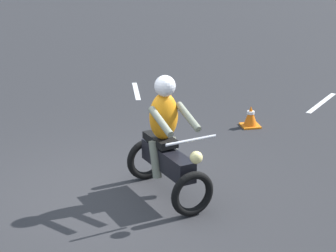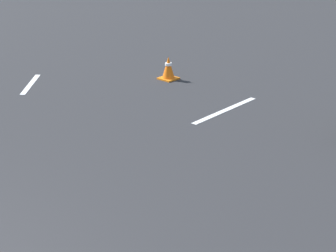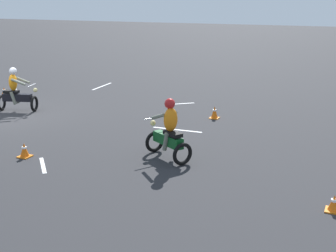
{
  "view_description": "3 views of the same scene",
  "coord_description": "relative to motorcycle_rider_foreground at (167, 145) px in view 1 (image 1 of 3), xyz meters",
  "views": [
    {
      "loc": [
        0.76,
        7.95,
        3.83
      ],
      "look_at": [
        -0.82,
        0.08,
        1.0
      ],
      "focal_mm": 70.0,
      "sensor_mm": 36.0,
      "label": 1
    },
    {
      "loc": [
        5.51,
        -1.61,
        3.79
      ],
      "look_at": [
        0.51,
        3.77,
        0.9
      ],
      "focal_mm": 70.0,
      "sensor_mm": 36.0,
      "label": 2
    },
    {
      "loc": [
        12.71,
        12.24,
        4.2
      ],
      "look_at": [
        1.83,
        7.46,
        0.9
      ],
      "focal_mm": 50.0,
      "sensor_mm": 36.0,
      "label": 3
    }
  ],
  "objects": [
    {
      "name": "ground_plane",
      "position": [
        0.81,
        -0.05,
        -0.73
      ],
      "size": [
        120.0,
        120.0,
        0.0
      ],
      "primitive_type": "plane",
      "color": "#28282B"
    },
    {
      "name": "motorcycle_rider_foreground",
      "position": [
        0.0,
        0.0,
        0.0
      ],
      "size": [
        1.0,
        1.56,
        1.66
      ],
      "rotation": [
        0.0,
        0.0,
        0.29
      ],
      "color": "black",
      "rests_on": "ground"
    },
    {
      "name": "traffic_cone_mid_center",
      "position": [
        -1.98,
        -2.44,
        -0.54
      ],
      "size": [
        0.32,
        0.32,
        0.38
      ],
      "color": "orange",
      "rests_on": "ground"
    },
    {
      "name": "lane_stripe_sw",
      "position": [
        -3.79,
        -3.49,
        -0.72
      ],
      "size": [
        1.09,
        1.17,
        0.01
      ],
      "primitive_type": "cube",
      "rotation": [
        0.0,
        0.0,
        5.54
      ],
      "color": "silver",
      "rests_on": "ground"
    },
    {
      "name": "lane_stripe_s",
      "position": [
        -0.35,
        -5.01,
        -0.72
      ],
      "size": [
        0.21,
        1.28,
        0.01
      ],
      "primitive_type": "cube",
      "rotation": [
        0.0,
        0.0,
        6.2
      ],
      "color": "silver",
      "rests_on": "ground"
    }
  ]
}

